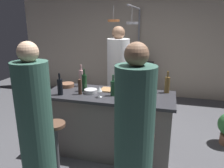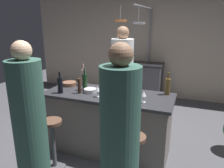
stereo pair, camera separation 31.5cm
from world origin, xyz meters
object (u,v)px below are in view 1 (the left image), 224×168
object	(u,v)px
cutting_board	(112,90)
mixing_bowl_wooden	(67,85)
stove_range	(136,80)
wine_bottle_green	(113,88)
bar_stool_left	(56,145)
wine_glass_by_chef	(147,93)
wine_bottle_amber	(167,84)
mixing_bowl_steel	(91,91)
wine_bottle_red	(84,82)
wine_glass_near_right_guest	(100,90)
guest_right	(134,143)
guest_left	(36,129)
wine_bottle_rose	(81,78)
chef	(118,82)
pepper_mill	(80,87)
bar_stool_right	(141,159)
mixing_bowl_ceramic	(130,95)
wine_bottle_dark	(60,87)

from	to	relation	value
cutting_board	mixing_bowl_wooden	bearing A→B (deg)	179.69
stove_range	wine_bottle_green	distance (m)	2.57
bar_stool_left	wine_glass_by_chef	size ratio (longest dim) A/B	4.66
wine_bottle_amber	mixing_bowl_steel	distance (m)	1.08
wine_bottle_red	wine_glass_by_chef	distance (m)	0.94
bar_stool_left	wine_glass_near_right_guest	bearing A→B (deg)	45.80
guest_right	guest_left	distance (m)	1.04
bar_stool_left	wine_bottle_rose	size ratio (longest dim) A/B	2.03
chef	pepper_mill	world-z (taller)	chef
mixing_bowl_steel	chef	bearing A→B (deg)	77.72
guest_right	cutting_board	size ratio (longest dim) A/B	5.37
pepper_mill	wine_bottle_green	world-z (taller)	wine_bottle_green
chef	bar_stool_left	size ratio (longest dim) A/B	2.64
cutting_board	wine_bottle_rose	bearing A→B (deg)	168.30
cutting_board	wine_bottle_red	bearing A→B (deg)	-163.07
bar_stool_right	wine_glass_near_right_guest	xyz separation A→B (m)	(-0.63, 0.45, 0.63)
wine_bottle_red	mixing_bowl_ceramic	world-z (taller)	wine_bottle_red
bar_stool_left	wine_bottle_rose	bearing A→B (deg)	90.08
wine_bottle_red	wine_bottle_rose	world-z (taller)	wine_bottle_rose
wine_bottle_dark	mixing_bowl_wooden	bearing A→B (deg)	101.96
bar_stool_right	pepper_mill	xyz separation A→B (m)	(-0.94, 0.50, 0.63)
guest_right	cutting_board	xyz separation A→B (m)	(-0.52, 1.15, 0.11)
guest_right	pepper_mill	distance (m)	1.28
bar_stool_left	wine_glass_by_chef	world-z (taller)	wine_glass_by_chef
bar_stool_left	wine_bottle_red	distance (m)	0.93
bar_stool_right	wine_bottle_rose	bearing A→B (deg)	140.73
guest_left	bar_stool_left	bearing A→B (deg)	89.77
stove_range	guest_right	bearing A→B (deg)	-81.48
wine_bottle_amber	pepper_mill	bearing A→B (deg)	-161.60
cutting_board	wine_glass_by_chef	xyz separation A→B (m)	(0.54, -0.31, 0.10)
cutting_board	wine_glass_near_right_guest	size ratio (longest dim) A/B	2.19
guest_right	cutting_board	world-z (taller)	guest_right
wine_bottle_green	wine_bottle_rose	xyz separation A→B (m)	(-0.59, 0.31, 0.02)
cutting_board	guest_left	bearing A→B (deg)	-114.37
mixing_bowl_wooden	mixing_bowl_steel	distance (m)	0.49
stove_range	wine_bottle_dark	xyz separation A→B (m)	(-0.64, -2.66, 0.57)
cutting_board	wine_bottle_dark	size ratio (longest dim) A/B	1.06
chef	wine_bottle_green	xyz separation A→B (m)	(0.14, -0.89, 0.18)
stove_range	wine_bottle_amber	bearing A→B (deg)	-70.58
guest_right	mixing_bowl_steel	size ratio (longest dim) A/B	9.40
guest_right	wine_glass_by_chef	world-z (taller)	guest_right
bar_stool_right	bar_stool_left	distance (m)	1.07
guest_right	cutting_board	bearing A→B (deg)	114.41
wine_bottle_amber	mixing_bowl_ceramic	world-z (taller)	wine_bottle_amber
stove_range	bar_stool_left	bearing A→B (deg)	-99.60
wine_bottle_red	wine_bottle_amber	world-z (taller)	wine_bottle_red
stove_range	mixing_bowl_ceramic	size ratio (longest dim) A/B	6.07
chef	cutting_board	world-z (taller)	chef
bar_stool_right	stove_range	bearing A→B (deg)	100.21
bar_stool_left	guest_left	bearing A→B (deg)	-90.23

